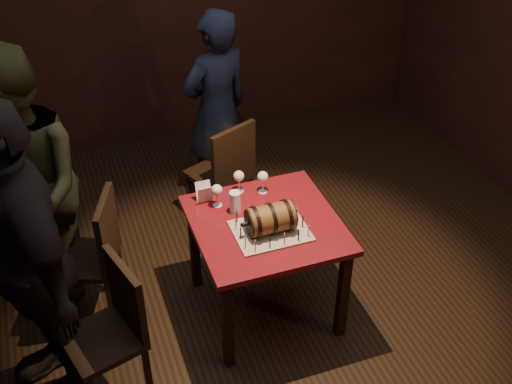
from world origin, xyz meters
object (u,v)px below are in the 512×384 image
Objects in this scene: wine_glass_mid at (239,177)px; person_left_rear at (26,189)px; wine_glass_right at (263,178)px; pint_of_ale at (235,203)px; wine_glass_left at (217,191)px; person_left_front at (28,261)px; barrel_cake at (271,219)px; pub_table at (266,236)px; chair_back at (225,170)px; chair_left_front at (114,325)px; person_back at (217,110)px; chair_left_rear at (96,252)px.

wine_glass_mid is 1.34m from person_left_rear.
wine_glass_right is 0.28m from pint_of_ale.
wine_glass_left is 0.08× the size of person_left_front.
pub_table is at bearing 86.33° from barrel_cake.
wine_glass_left is at bearing -110.84° from chair_back.
person_left_rear is at bearing 152.28° from barrel_cake.
barrel_cake is 1.09m from chair_left_front.
barrel_cake is at bearing 68.17° from person_back.
person_left_front is (-1.48, -0.44, 0.10)m from wine_glass_right.
wine_glass_right is 1.07× the size of pint_of_ale.
wine_glass_left is 0.21m from wine_glass_mid.
chair_left_rear is 1.00× the size of chair_left_front.
barrel_cake is 0.21× the size of person_back.
chair_left_front is at bearing -129.69° from chair_back.
barrel_cake reaches higher than wine_glass_left.
person_left_front is at bearing 154.05° from chair_left_front.
wine_glass_mid is 0.17× the size of chair_left_rear.
pub_table is 0.29m from pint_of_ale.
chair_left_front is at bearing 38.43° from person_back.
person_back is at bearing 56.33° from chair_left_front.
person_left_front reaches higher than wine_glass_mid.
chair_left_rear is 1.55m from person_back.
person_left_rear is at bearing 162.32° from person_left_front.
chair_left_front is (-0.79, -0.58, -0.35)m from wine_glass_left.
wine_glass_right is at bearing 73.49° from pub_table.
chair_left_rear is (-0.80, 0.09, -0.35)m from wine_glass_left.
pub_table is 2.67× the size of barrel_cake.
chair_left_rear is at bearing -179.13° from wine_glass_mid.
wine_glass_left is 0.17× the size of chair_left_rear.
wine_glass_right is 0.08× the size of person_left_front.
pub_table is 1.53m from person_left_rear.
wine_glass_right is 1.32m from chair_left_front.
wine_glass_mid is (-0.05, 0.36, 0.23)m from pub_table.
pub_table is 0.96m from chair_back.
chair_left_rear is (-0.98, -0.01, -0.34)m from wine_glass_mid.
wine_glass_mid is 1.43m from person_left_front.
barrel_cake reaches higher than chair_left_front.
wine_glass_right is (0.09, 0.31, 0.23)m from pub_table.
pint_of_ale is 0.09× the size of person_back.
chair_back is at bearing 81.95° from wine_glass_mid.
pint_of_ale is 1.29m from person_left_front.
chair_left_front is (-1.06, -1.27, 0.00)m from chair_back.
wine_glass_right is at bearing -22.08° from wine_glass_mid.
person_left_rear reaches higher than wine_glass_right.
pub_table is 0.97× the size of chair_back.
chair_left_rear is at bearing 161.29° from pub_table.
chair_left_rear is at bearing 36.82° from person_left_rear.
pint_of_ale is (-0.09, -0.20, -0.04)m from wine_glass_mid.
barrel_cake is 0.36× the size of chair_left_front.
wine_glass_mid is 1.01m from person_back.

